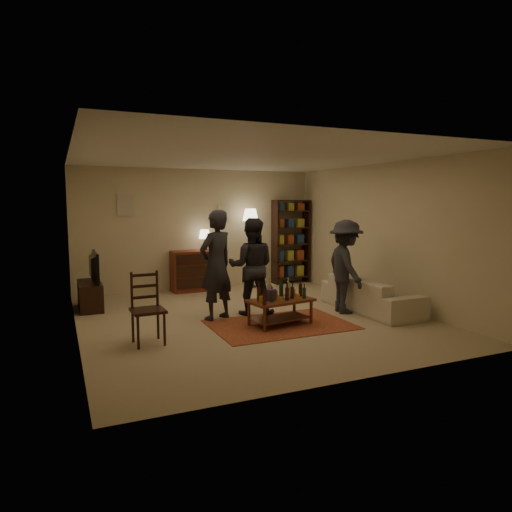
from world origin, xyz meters
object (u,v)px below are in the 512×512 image
dining_chair (147,305)px  person_by_sofa (346,267)px  dresser (195,270)px  bookshelf (291,241)px  person_left (216,265)px  coffee_table (280,302)px  floor_lamp (250,220)px  sofa (371,294)px  person_right (251,267)px  tv_stand (90,288)px

dining_chair → person_by_sofa: person_by_sofa is taller
dresser → bookshelf: 2.50m
dining_chair → person_left: 1.59m
person_left → person_by_sofa: (2.26, -0.45, -0.09)m
bookshelf → dresser: bearing=-178.4°
bookshelf → person_left: 3.85m
coffee_table → dining_chair: bearing=-177.6°
floor_lamp → person_by_sofa: 3.10m
bookshelf → sofa: bearing=-90.8°
coffee_table → person_right: 0.98m
floor_lamp → person_left: size_ratio=0.99×
person_right → person_by_sofa: 1.67m
coffee_table → person_by_sofa: 1.54m
dining_chair → sofa: size_ratio=0.49×
floor_lamp → person_by_sofa: size_ratio=1.10×
floor_lamp → bookshelf: bearing=6.6°
coffee_table → bookshelf: size_ratio=0.55×
person_by_sofa → person_left: bearing=89.8°
bookshelf → sofa: (-0.05, -3.18, -0.73)m
tv_stand → floor_lamp: 3.85m
coffee_table → dining_chair: (-2.11, -0.09, 0.15)m
dresser → floor_lamp: (1.32, -0.06, 1.07)m
bookshelf → person_right: size_ratio=1.19×
coffee_table → dining_chair: dining_chair is taller
sofa → person_right: 2.24m
coffee_table → person_left: (-0.82, 0.75, 0.54)m
dresser → sofa: dresser is taller
tv_stand → bookshelf: 4.84m
person_by_sofa → coffee_table: bearing=112.8°
dresser → sofa: (2.39, -3.11, -0.17)m
coffee_table → person_by_sofa: size_ratio=0.67×
coffee_table → sofa: (1.94, 0.21, -0.08)m
tv_stand → person_left: bearing=-41.4°
person_left → person_right: person_left is taller
sofa → person_by_sofa: 0.73m
dining_chair → dresser: 3.80m
coffee_table → sofa: coffee_table is taller
floor_lamp → person_by_sofa: bearing=-79.0°
dresser → person_left: (-0.37, -2.58, 0.44)m
coffee_table → floor_lamp: 3.57m
bookshelf → floor_lamp: size_ratio=1.11×
tv_stand → person_left: person_left is taller
dining_chair → tv_stand: 2.57m
dresser → person_left: person_left is taller
sofa → bookshelf: bearing=-0.8°
dresser → person_by_sofa: bearing=-58.0°
sofa → person_right: bearing=73.0°
tv_stand → person_right: (2.57, -1.57, 0.46)m
dining_chair → dresser: dresser is taller
dresser → person_right: bearing=-82.8°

